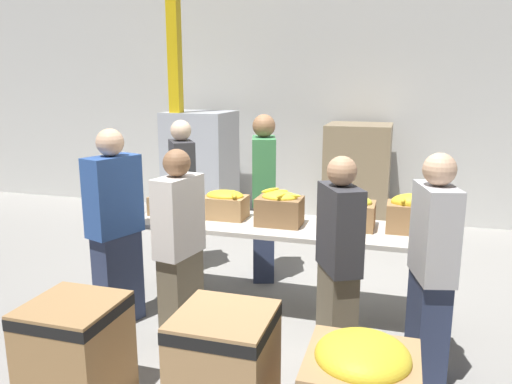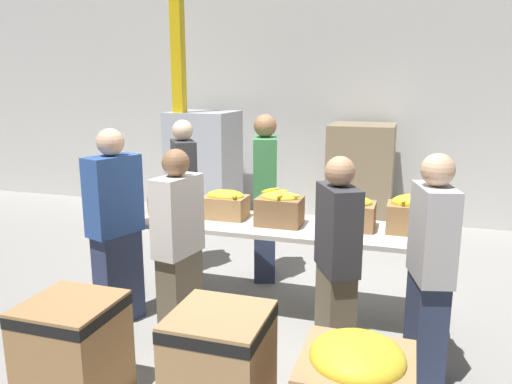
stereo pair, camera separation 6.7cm
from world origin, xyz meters
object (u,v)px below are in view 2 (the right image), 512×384
banana_box_1 (226,204)px  volunteer_1 (337,265)px  banana_box_4 (414,214)px  donation_bin_1 (220,370)px  sorting_table (282,230)px  volunteer_0 (430,273)px  volunteer_3 (179,249)px  volunteer_5 (116,229)px  banana_box_2 (280,208)px  support_pillar (179,81)px  banana_box_0 (176,201)px  pallet_stack_1 (361,179)px  volunteer_2 (185,196)px  banana_box_3 (347,211)px  volunteer_4 (265,199)px  pallet_stack_0 (205,168)px  donation_bin_0 (73,348)px

banana_box_1 → volunteer_1: bearing=-34.7°
banana_box_4 → donation_bin_1: 2.08m
sorting_table → volunteer_0: 1.40m
sorting_table → volunteer_3: volunteer_3 is taller
banana_box_1 → volunteer_5: (-0.72, -0.65, -0.11)m
banana_box_2 → support_pillar: 3.18m
banana_box_0 → pallet_stack_1: (1.42, 2.68, -0.20)m
volunteer_2 → volunteer_3: size_ratio=1.06×
banana_box_1 → banana_box_2: size_ratio=1.00×
banana_box_3 → volunteer_2: 1.92m
pallet_stack_1 → sorting_table: bearing=-98.2°
volunteer_1 → volunteer_4: volunteer_4 is taller
banana_box_1 → volunteer_5: size_ratio=0.23×
volunteer_4 → pallet_stack_0: (-1.45, 1.82, -0.06)m
volunteer_3 → pallet_stack_1: 3.62m
banana_box_3 → volunteer_3: size_ratio=0.30×
volunteer_3 → pallet_stack_0: pallet_stack_0 is taller
volunteer_1 → pallet_stack_1: volunteer_1 is taller
banana_box_0 → banana_box_3: bearing=0.8°
banana_box_1 → support_pillar: bearing=124.3°
banana_box_1 → banana_box_2: (0.52, -0.07, 0.02)m
volunteer_0 → volunteer_1: 0.61m
banana_box_2 → donation_bin_1: banana_box_2 is taller
banana_box_2 → pallet_stack_0: bearing=125.0°
banana_box_0 → support_pillar: bearing=114.5°
banana_box_2 → pallet_stack_0: size_ratio=0.24×
donation_bin_1 → banana_box_2: bearing=93.0°
banana_box_3 → volunteer_0: 1.05m
sorting_table → volunteer_3: size_ratio=1.71×
volunteer_4 → banana_box_3: bearing=38.3°
banana_box_2 → volunteer_0: 1.42m
banana_box_1 → support_pillar: 2.84m
volunteer_4 → donation_bin_0: (-0.55, -2.35, -0.47)m
volunteer_5 → pallet_stack_1: bearing=-7.1°
donation_bin_0 → support_pillar: (-1.10, 3.87, 1.63)m
volunteer_0 → volunteer_3: bearing=76.4°
volunteer_4 → pallet_stack_0: bearing=-157.9°
banana_box_2 → volunteer_2: 1.45m
banana_box_1 → volunteer_1: 1.37m
banana_box_3 → volunteer_5: volunteer_5 is taller
banana_box_4 → donation_bin_0: bearing=-139.1°
banana_box_1 → volunteer_3: size_ratio=0.25×
banana_box_0 → banana_box_1: (0.49, 0.00, 0.01)m
volunteer_3 → volunteer_5: volunteer_5 is taller
volunteer_2 → volunteer_5: (0.00, -1.31, 0.01)m
sorting_table → volunteer_2: 1.45m
volunteer_2 → pallet_stack_0: 1.90m
banana_box_4 → volunteer_1: (-0.50, -0.81, -0.20)m
sorting_table → pallet_stack_0: 3.11m
banana_box_2 → volunteer_2: bearing=149.4°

